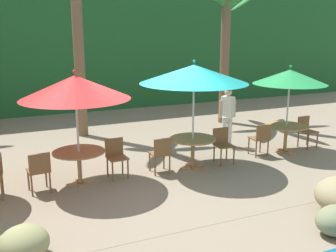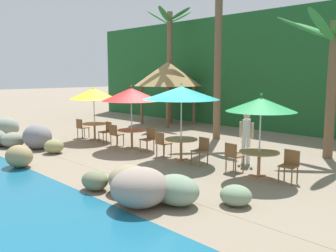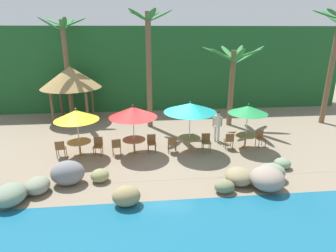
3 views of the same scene
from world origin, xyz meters
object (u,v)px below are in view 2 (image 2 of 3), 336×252
at_px(dining_table_green, 259,156).
at_px(chair_red_seaward, 149,138).
at_px(umbrella_yellow, 94,94).
at_px(umbrella_teal, 181,93).
at_px(chair_yellow_inland, 81,127).
at_px(palapa_hut, 168,74).
at_px(palm_tree_nearest, 170,51).
at_px(dining_table_teal, 181,143).
at_px(chair_teal_inland, 162,142).
at_px(palm_tree_third, 334,56).
at_px(chair_yellow_seaward, 107,131).
at_px(chair_green_seaward, 290,164).
at_px(chair_red_inland, 115,134).
at_px(chair_green_inland, 233,155).
at_px(umbrella_red, 131,94).
at_px(palm_tree_second, 218,39).
at_px(dining_table_yellow, 95,126).
at_px(chair_teal_seaward, 202,149).
at_px(waiter_in_white, 246,133).
at_px(dining_table_red, 132,133).
at_px(umbrella_green, 261,105).

bearing_deg(dining_table_green, chair_red_seaward, 179.26).
relative_size(umbrella_yellow, umbrella_teal, 0.92).
distance_m(chair_yellow_inland, palapa_hut, 6.48).
relative_size(umbrella_teal, dining_table_green, 2.34).
bearing_deg(umbrella_teal, palm_tree_nearest, 137.84).
bearing_deg(dining_table_teal, palm_tree_nearest, 137.84).
height_order(chair_teal_inland, palm_tree_third, palm_tree_third).
height_order(chair_yellow_seaward, chair_green_seaward, same).
bearing_deg(dining_table_green, palapa_hut, 148.97).
distance_m(chair_yellow_inland, chair_red_inland, 2.58).
relative_size(umbrella_teal, chair_green_inland, 2.96).
xyz_separation_m(umbrella_red, palm_tree_second, (0.94, 4.04, 2.24)).
height_order(chair_red_seaward, chair_green_inland, same).
bearing_deg(palm_tree_second, dining_table_green, -40.62).
height_order(dining_table_yellow, chair_green_seaward, chair_green_seaward).
distance_m(dining_table_teal, palm_tree_second, 5.81).
height_order(umbrella_teal, chair_teal_seaward, umbrella_teal).
bearing_deg(umbrella_yellow, umbrella_red, 0.25).
bearing_deg(dining_table_teal, umbrella_red, 178.81).
height_order(chair_teal_seaward, palm_tree_third, palm_tree_third).
relative_size(chair_teal_inland, dining_table_green, 0.79).
bearing_deg(chair_green_seaward, dining_table_yellow, -178.52).
height_order(umbrella_yellow, umbrella_teal, umbrella_teal).
relative_size(chair_red_inland, palapa_hut, 0.23).
bearing_deg(palm_tree_nearest, chair_green_inland, -34.66).
bearing_deg(waiter_in_white, chair_yellow_seaward, -169.43).
height_order(dining_table_yellow, chair_green_inland, chair_green_inland).
distance_m(chair_yellow_seaward, waiter_in_white, 6.25).
distance_m(dining_table_red, palm_tree_third, 7.62).
distance_m(chair_green_seaward, palapa_hut, 12.10).
xyz_separation_m(umbrella_red, chair_green_inland, (4.72, 0.03, -1.58)).
relative_size(umbrella_green, chair_green_seaward, 2.70).
distance_m(umbrella_teal, palm_tree_third, 5.21).
xyz_separation_m(umbrella_yellow, waiter_in_white, (6.98, 1.18, -1.04)).
bearing_deg(palm_tree_nearest, chair_red_seaward, -50.08).
distance_m(chair_yellow_inland, chair_teal_seaward, 6.96).
xyz_separation_m(dining_table_green, chair_green_inland, (-0.85, -0.04, -0.10)).
relative_size(chair_yellow_inland, chair_green_inland, 1.00).
bearing_deg(chair_yellow_inland, chair_red_seaward, 3.87).
distance_m(chair_yellow_seaward, chair_red_seaward, 2.57).
bearing_deg(waiter_in_white, umbrella_yellow, -170.44).
height_order(umbrella_red, dining_table_teal, umbrella_red).
height_order(umbrella_green, chair_green_inland, umbrella_green).
xyz_separation_m(umbrella_teal, palm_tree_nearest, (-6.96, 6.30, 1.89)).
distance_m(dining_table_green, palm_tree_second, 7.15).
bearing_deg(umbrella_red, chair_teal_inland, -3.93).
xyz_separation_m(umbrella_yellow, umbrella_green, (8.15, 0.08, 0.01)).
height_order(dining_table_red, palapa_hut, palapa_hut).
bearing_deg(chair_yellow_inland, chair_teal_seaward, 1.28).
xyz_separation_m(chair_yellow_inland, dining_table_green, (8.99, 0.23, 0.10)).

